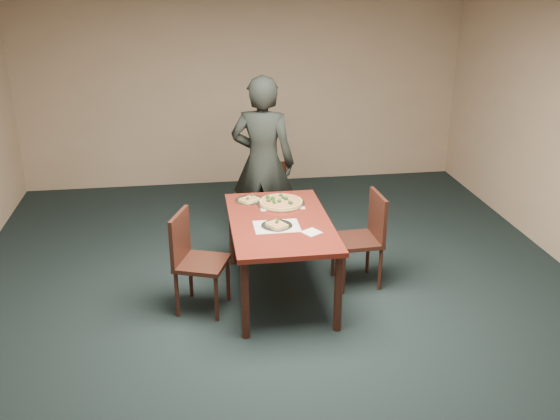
{
  "coord_description": "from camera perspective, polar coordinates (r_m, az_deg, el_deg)",
  "views": [
    {
      "loc": [
        -0.74,
        -4.41,
        2.93
      ],
      "look_at": [
        0.02,
        0.72,
        0.85
      ],
      "focal_mm": 40.0,
      "sensor_mm": 36.0,
      "label": 1
    }
  ],
  "objects": [
    {
      "name": "slice_plate_far",
      "position": [
        6.09,
        -2.82,
        0.95
      ],
      "size": [
        0.28,
        0.28,
        0.06
      ],
      "color": "silver",
      "rests_on": "dining_table"
    },
    {
      "name": "dining_table",
      "position": [
        5.66,
        -0.0,
        -1.8
      ],
      "size": [
        0.9,
        1.5,
        0.75
      ],
      "color": "#531610",
      "rests_on": "ground"
    },
    {
      "name": "room_shell",
      "position": [
        4.63,
        1.11,
        6.94
      ],
      "size": [
        8.0,
        8.0,
        8.0
      ],
      "color": "tan",
      "rests_on": "ground"
    },
    {
      "name": "ground",
      "position": [
        5.35,
        0.97,
        -11.37
      ],
      "size": [
        8.0,
        8.0,
        0.0
      ],
      "primitive_type": "plane",
      "color": "black",
      "rests_on": "ground"
    },
    {
      "name": "napkin",
      "position": [
        5.38,
        2.91,
        -2.05
      ],
      "size": [
        0.19,
        0.19,
        0.01
      ],
      "primitive_type": "cube",
      "rotation": [
        0.0,
        0.0,
        0.55
      ],
      "color": "white",
      "rests_on": "dining_table"
    },
    {
      "name": "chair_left",
      "position": [
        5.55,
        -7.96,
        -4.18
      ],
      "size": [
        0.54,
        0.54,
        0.91
      ],
      "rotation": [
        0.0,
        0.0,
        1.22
      ],
      "color": "black",
      "rests_on": "ground"
    },
    {
      "name": "chair_far",
      "position": [
        6.75,
        -1.02,
        0.88
      ],
      "size": [
        0.43,
        0.43,
        0.91
      ],
      "rotation": [
        0.0,
        0.0,
        0.03
      ],
      "color": "black",
      "rests_on": "ground"
    },
    {
      "name": "placemat_near",
      "position": [
        5.5,
        -0.3,
        -1.5
      ],
      "size": [
        0.4,
        0.3,
        0.0
      ],
      "primitive_type": "cube",
      "color": "white",
      "rests_on": "dining_table"
    },
    {
      "name": "chair_right",
      "position": [
        5.99,
        7.81,
        -2.15
      ],
      "size": [
        0.44,
        0.44,
        0.91
      ],
      "rotation": [
        0.0,
        0.0,
        -1.52
      ],
      "color": "black",
      "rests_on": "ground"
    },
    {
      "name": "diner",
      "position": [
        6.63,
        -1.57,
        4.32
      ],
      "size": [
        0.79,
        0.64,
        1.87
      ],
      "primitive_type": "imported",
      "rotation": [
        0.0,
        0.0,
        2.82
      ],
      "color": "black",
      "rests_on": "ground"
    },
    {
      "name": "placemat_main",
      "position": [
        6.0,
        0.1,
        0.56
      ],
      "size": [
        0.42,
        0.32,
        0.0
      ],
      "primitive_type": "cube",
      "color": "white",
      "rests_on": "dining_table"
    },
    {
      "name": "slice_plate_near",
      "position": [
        5.49,
        -0.3,
        -1.38
      ],
      "size": [
        0.28,
        0.28,
        0.06
      ],
      "color": "silver",
      "rests_on": "dining_table"
    },
    {
      "name": "pizza_pan",
      "position": [
        5.99,
        0.07,
        0.75
      ],
      "size": [
        0.46,
        0.46,
        0.07
      ],
      "color": "silver",
      "rests_on": "dining_table"
    }
  ]
}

